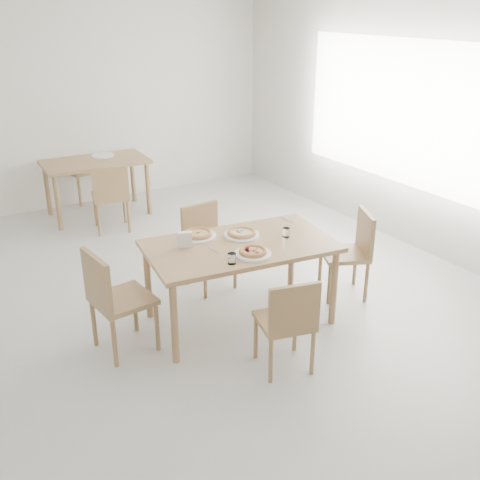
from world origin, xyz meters
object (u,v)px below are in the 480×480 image
pizza_mushroom (242,233)px  chair_back_n (79,164)px  tumbler_a (232,259)px  chair_east (353,248)px  main_table (240,252)px  chair_back_s (111,193)px  second_table (96,167)px  napkin_holder (185,240)px  plate_pepperoni (253,254)px  pizza_pepperoni (253,251)px  plate_empty (103,155)px  chair_north (206,240)px  pizza_margherita (198,234)px  chair_west (113,295)px  tumbler_b (286,232)px  chair_south (288,319)px  plate_mushroom (242,235)px  plate_margherita (198,236)px

pizza_mushroom → chair_back_n: 3.96m
tumbler_a → chair_east: bearing=6.7°
main_table → chair_back_s: bearing=102.8°
pizza_mushroom → second_table: bearing=95.4°
napkin_holder → chair_back_n: 3.93m
plate_pepperoni → chair_back_s: 2.90m
pizza_pepperoni → plate_empty: pizza_pepperoni is taller
main_table → chair_east: 1.21m
napkin_holder → second_table: size_ratio=0.11×
main_table → chair_north: chair_north is taller
chair_east → second_table: 3.72m
plate_pepperoni → plate_empty: 3.72m
second_table → main_table: bearing=-84.3°
plate_empty → chair_east: bearing=-71.3°
main_table → chair_back_n: (-0.20, 4.07, -0.16)m
pizza_margherita → chair_back_n: 3.76m
chair_west → tumbler_b: size_ratio=10.63×
pizza_mushroom → chair_back_n: size_ratio=0.33×
chair_south → chair_north: bearing=-82.4°
chair_east → chair_south: bearing=-36.0°
pizza_mushroom → tumbler_a: tumbler_a is taller
chair_south → chair_north: (0.17, 1.63, 0.02)m
plate_pepperoni → pizza_mushroom: pizza_mushroom is taller
pizza_pepperoni → tumbler_a: size_ratio=2.62×
chair_south → plate_empty: (0.05, 4.31, 0.29)m
plate_mushroom → plate_empty: same height
plate_margherita → pizza_margherita: size_ratio=1.06×
chair_south → plate_mushroom: (0.19, 0.98, 0.29)m
chair_back_s → chair_back_n: chair_back_n is taller
napkin_holder → main_table: bearing=-1.4°
pizza_pepperoni → chair_back_n: bearing=92.3°
chair_back_n → plate_pepperoni: bearing=-100.2°
napkin_holder → plate_empty: napkin_holder is taller
tumbler_a → tumbler_b: 0.72m
chair_west → pizza_mushroom: 1.25m
plate_margherita → napkin_holder: napkin_holder is taller
chair_west → pizza_mushroom: size_ratio=3.07×
pizza_pepperoni → main_table: bearing=83.4°
chair_west → tumbler_a: size_ratio=10.10×
chair_west → tumbler_b: (1.54, -0.18, 0.27)m
chair_east → plate_empty: 3.82m
chair_east → tumbler_b: chair_east is taller
plate_margherita → tumbler_b: bearing=-31.3°
chair_south → pizza_mushroom: chair_south is taller
chair_east → tumbler_a: (-1.44, -0.17, 0.30)m
chair_east → chair_back_n: 4.43m
chair_north → napkin_holder: size_ratio=5.80×
plate_margherita → tumbler_b: 0.77m
chair_east → plate_pepperoni: (-1.21, -0.12, 0.27)m
plate_mushroom → plate_empty: size_ratio=1.06×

